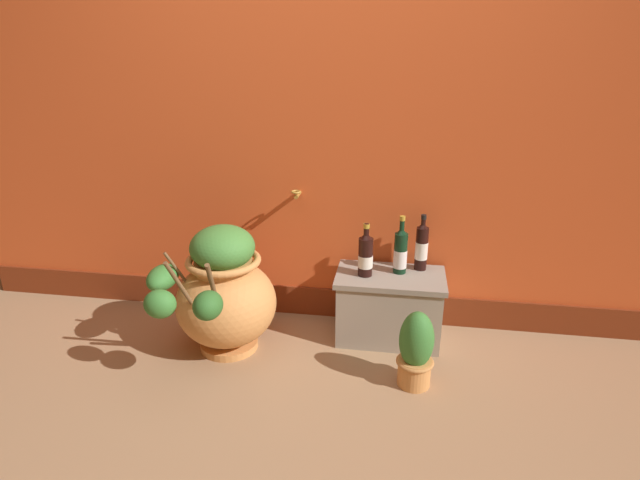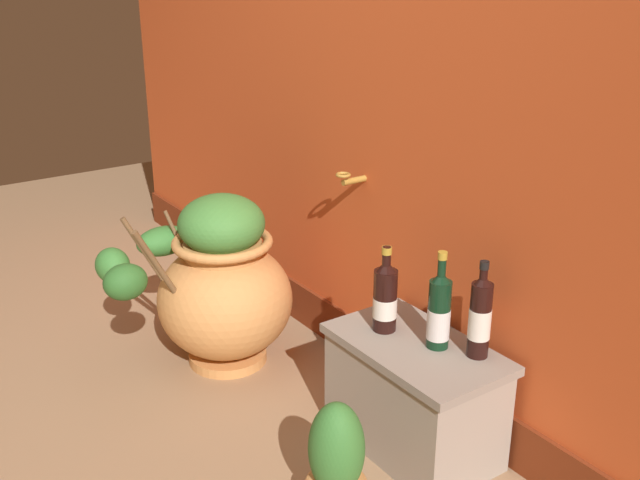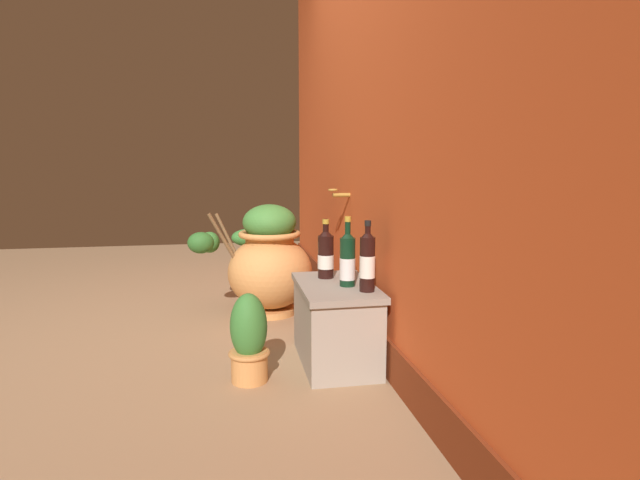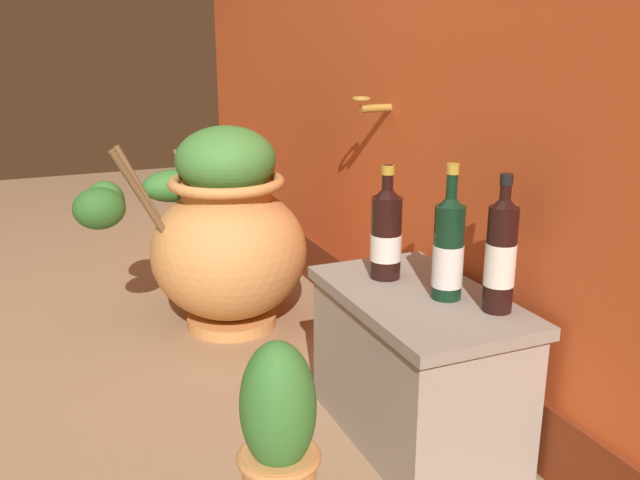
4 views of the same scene
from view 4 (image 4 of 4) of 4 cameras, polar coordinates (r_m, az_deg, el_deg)
ground_plane at (r=2.04m, az=-22.03°, el=-14.16°), size 7.00×7.00×0.00m
terracotta_urn at (r=2.41m, az=-7.88°, el=0.50°), size 0.62×0.77×0.71m
stone_ledge at (r=1.80m, az=7.91°, el=-9.74°), size 0.60×0.35×0.39m
wine_bottle_left at (r=1.61m, az=14.57°, el=-1.05°), size 0.07×0.07×0.32m
wine_bottle_middle at (r=1.79m, az=5.44°, el=0.70°), size 0.08×0.08×0.30m
wine_bottle_right at (r=1.67m, az=10.46°, el=-0.64°), size 0.07×0.07×0.33m
potted_shrub at (r=1.54m, az=-3.42°, el=-15.38°), size 0.18×0.18×0.40m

